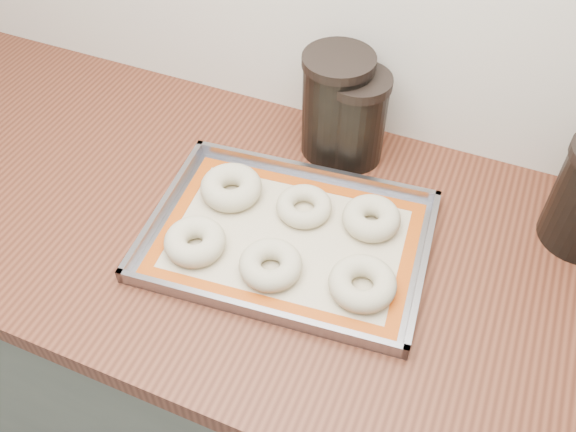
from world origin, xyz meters
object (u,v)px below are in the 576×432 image
at_px(baking_tray, 288,237).
at_px(bagel_back_right, 371,218).
at_px(bagel_front_right, 362,283).
at_px(canister_mid, 356,118).
at_px(bagel_front_mid, 271,265).
at_px(canister_left, 336,105).
at_px(bagel_front_left, 195,242).
at_px(bagel_back_left, 231,187).
at_px(bagel_back_mid, 304,206).

xyz_separation_m(baking_tray, bagel_back_right, (0.12, 0.08, 0.02)).
height_order(baking_tray, bagel_front_right, bagel_front_right).
bearing_deg(bagel_back_right, canister_mid, 118.45).
distance_m(baking_tray, bagel_front_mid, 0.08).
bearing_deg(bagel_back_right, bagel_front_right, -78.14).
bearing_deg(baking_tray, canister_left, 92.41).
bearing_deg(bagel_front_left, canister_mid, 63.60).
bearing_deg(bagel_front_right, canister_mid, 111.38).
height_order(bagel_front_mid, canister_mid, canister_mid).
relative_size(bagel_front_right, bagel_back_left, 0.97).
bearing_deg(bagel_front_left, canister_left, 69.92).
bearing_deg(canister_left, bagel_back_mid, -85.99).
height_order(bagel_front_left, canister_mid, canister_mid).
bearing_deg(bagel_back_mid, bagel_back_right, 7.74).
relative_size(bagel_back_left, canister_mid, 0.62).
height_order(bagel_front_mid, bagel_back_mid, bagel_front_mid).
relative_size(baking_tray, bagel_front_left, 4.84).
relative_size(bagel_back_left, canister_left, 0.53).
relative_size(baking_tray, bagel_front_mid, 4.85).
xyz_separation_m(bagel_front_left, bagel_front_mid, (0.13, 0.00, -0.00)).
relative_size(baking_tray, bagel_front_right, 4.64).
bearing_deg(bagel_front_right, bagel_back_left, 158.76).
xyz_separation_m(canister_left, canister_mid, (0.04, -0.00, -0.01)).
height_order(bagel_front_right, canister_left, canister_left).
height_order(bagel_front_mid, bagel_back_right, bagel_back_right).
distance_m(canister_left, canister_mid, 0.04).
distance_m(bagel_back_mid, canister_mid, 0.19).
bearing_deg(bagel_front_right, baking_tray, 159.96).
bearing_deg(canister_mid, bagel_back_left, -130.53).
height_order(baking_tray, bagel_back_left, bagel_back_left).
relative_size(bagel_front_mid, canister_mid, 0.57).
distance_m(baking_tray, canister_left, 0.27).
xyz_separation_m(baking_tray, bagel_front_right, (0.15, -0.05, 0.02)).
relative_size(baking_tray, canister_mid, 2.76).
bearing_deg(bagel_back_mid, bagel_front_left, -132.45).
distance_m(bagel_front_right, bagel_back_mid, 0.19).
bearing_deg(bagel_back_left, canister_mid, 49.47).
bearing_deg(bagel_front_right, bagel_front_left, -174.58).
bearing_deg(bagel_back_left, bagel_front_left, -89.53).
bearing_deg(bagel_front_left, baking_tray, 31.41).
bearing_deg(bagel_back_mid, canister_mid, 81.16).
distance_m(bagel_back_right, canister_mid, 0.20).
distance_m(bagel_back_left, canister_left, 0.24).
relative_size(bagel_front_left, bagel_back_right, 1.02).
xyz_separation_m(bagel_front_mid, bagel_front_right, (0.14, 0.02, 0.00)).
distance_m(bagel_front_right, bagel_back_left, 0.30).
xyz_separation_m(baking_tray, canister_mid, (0.03, 0.24, 0.08)).
bearing_deg(bagel_front_left, bagel_back_right, 32.92).
xyz_separation_m(baking_tray, bagel_back_mid, (0.00, 0.07, 0.01)).
bearing_deg(bagel_front_mid, bagel_front_right, 8.43).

